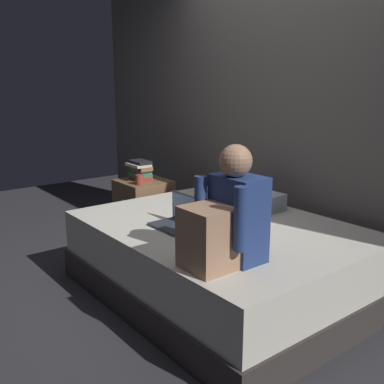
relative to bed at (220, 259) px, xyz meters
name	(u,v)px	position (x,y,z in m)	size (l,w,h in m)	color
ground_plane	(170,294)	(-0.20, -0.30, -0.26)	(8.00, 8.00, 0.00)	#2D2D33
wall_back	(289,100)	(-0.20, 0.90, 1.09)	(5.60, 0.10, 2.70)	#605B56
bed	(220,259)	(0.00, 0.00, 0.00)	(2.00, 1.50, 0.53)	#332D2B
nightstand	(144,210)	(-1.30, 0.18, 0.03)	(0.44, 0.46, 0.59)	brown
person_sitting	(226,219)	(0.53, -0.43, 0.52)	(0.39, 0.44, 0.65)	navy
laptop	(179,219)	(-0.13, -0.26, 0.32)	(0.32, 0.23, 0.22)	#333842
pillow	(245,199)	(-0.22, 0.45, 0.33)	(0.56, 0.36, 0.13)	silver
book_stack	(140,170)	(-1.33, 0.17, 0.43)	(0.23, 0.17, 0.19)	#9E2D28
mug	(140,180)	(-1.17, 0.07, 0.37)	(0.08, 0.08, 0.09)	#933833
clothes_pile	(211,199)	(-0.43, 0.27, 0.31)	(0.29, 0.25, 0.10)	#3D4C8E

